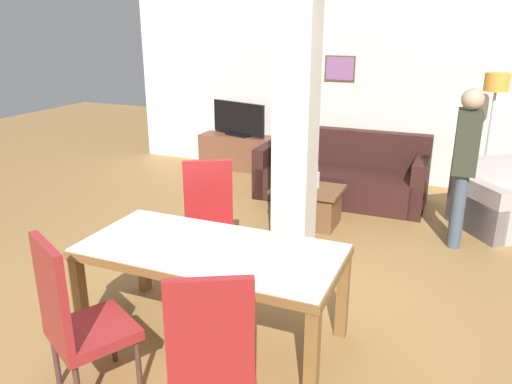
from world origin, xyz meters
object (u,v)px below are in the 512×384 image
dining_table (211,265)px  standing_person (465,158)px  dining_chair_near_left (76,317)px  bottle (317,179)px  dining_chair_far_left (209,220)px  coffee_table (308,205)px  tv_stand (239,152)px  floor_lamp (495,96)px  sofa (341,177)px  tv_screen (238,119)px  dining_chair_near_right (211,356)px  armchair (502,205)px

dining_table → standing_person: 2.94m
dining_chair_near_left → bottle: 3.33m
dining_table → dining_chair_far_left: dining_chair_far_left is taller
coffee_table → tv_stand: tv_stand is taller
dining_chair_far_left → floor_lamp: size_ratio=0.65×
standing_person → dining_table: bearing=145.2°
dining_chair_near_left → sofa: (0.58, 4.29, -0.26)m
coffee_table → sofa: bearing=82.0°
dining_table → tv_screen: bearing=112.2°
dining_chair_near_left → tv_stand: 5.24m
dining_table → tv_screen: tv_screen is taller
dining_table → tv_screen: (-1.72, 4.22, 0.21)m
dining_table → standing_person: (1.58, 2.46, 0.35)m
dining_chair_near_right → dining_chair_far_left: size_ratio=1.00×
armchair → bottle: size_ratio=4.66×
coffee_table → floor_lamp: bearing=40.7°
dining_table → bottle: dining_table is taller
tv_stand → armchair: bearing=-16.2°
tv_screen → armchair: bearing=-178.6°
dining_table → dining_chair_far_left: bearing=118.8°
floor_lamp → tv_stand: bearing=176.4°
dining_chair_near_left → floor_lamp: (2.29, 4.85, 0.82)m
dining_table → armchair: armchair is taller
dining_chair_near_right → tv_stand: bearing=85.5°
dining_chair_far_left → standing_person: 2.63m
standing_person → dining_chair_far_left: bearing=126.6°
floor_lamp → standing_person: size_ratio=1.02×
dining_chair_near_right → dining_chair_near_left: bearing=151.5°
sofa → bottle: (-0.06, -1.00, 0.24)m
coffee_table → tv_screen: size_ratio=0.78×
sofa → tv_screen: 2.07m
dining_table → sofa: 3.45m
armchair → bottle: 2.10m
dining_chair_far_left → dining_table: bearing=90.0°
armchair → dining_chair_near_right: bearing=31.4°
bottle → standing_person: 1.56m
tv_screen → dining_chair_near_left: bearing=121.7°
dining_chair_far_left → tv_stand: bearing=-98.3°
dining_chair_near_right → coffee_table: size_ratio=1.40×
dining_chair_near_right → sofa: (-0.33, 4.30, -0.26)m
dining_chair_far_left → floor_lamp: 3.99m
dining_table → dining_chair_near_left: (-0.46, -0.85, -0.03)m
sofa → dining_table: bearing=87.9°
bottle → dining_chair_near_left: bearing=-99.1°
dining_chair_near_right → standing_person: 3.53m
sofa → bottle: bearing=86.7°
dining_chair_near_right → tv_stand: (-2.18, 5.08, -0.29)m
sofa → bottle: 1.03m
bottle → standing_person: bearing=1.0°
sofa → standing_person: 1.86m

